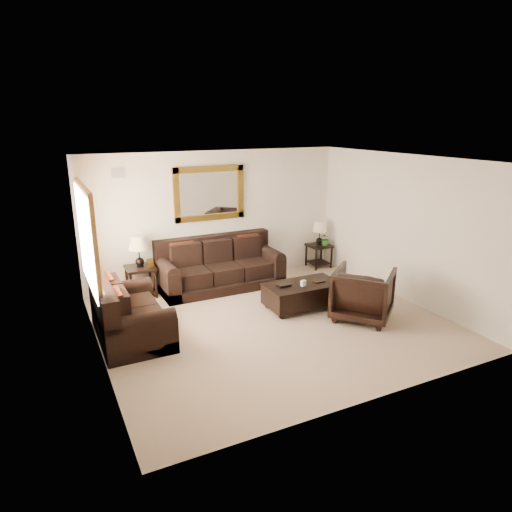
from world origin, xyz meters
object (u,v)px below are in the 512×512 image
end_table_right (319,237)px  armchair (363,292)px  coffee_table (302,293)px  sofa (219,269)px  loveseat (127,317)px  end_table_left (139,257)px

end_table_right → armchair: 2.90m
end_table_right → coffee_table: 2.52m
sofa → end_table_right: end_table_right is taller
sofa → armchair: bearing=-57.6°
sofa → loveseat: sofa is taller
loveseat → end_table_right: bearing=-69.9°
coffee_table → armchair: 1.10m
end_table_left → end_table_right: size_ratio=1.11×
end_table_left → sofa: bearing=-6.3°
end_table_left → armchair: 4.17m
sofa → end_table_left: (-1.55, 0.17, 0.41)m
end_table_right → sofa: bearing=-175.5°
coffee_table → armchair: bearing=-51.3°
end_table_left → coffee_table: 3.14m
coffee_table → end_table_left: bearing=143.0°
sofa → end_table_left: size_ratio=2.06×
sofa → armchair: 3.01m
end_table_left → end_table_right: end_table_left is taller
loveseat → armchair: bearing=-105.3°
sofa → end_table_right: 2.58m
sofa → coffee_table: sofa is taller
loveseat → coffee_table: (3.07, -0.18, -0.07)m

